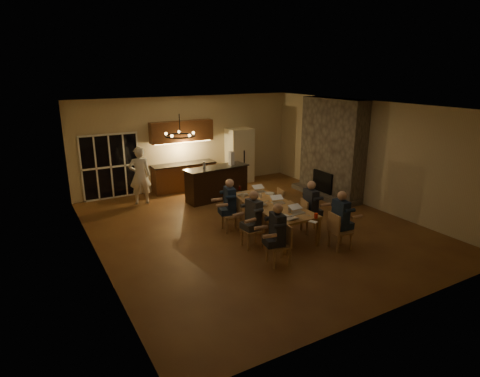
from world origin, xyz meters
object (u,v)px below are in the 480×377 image
person_left_far (230,205)px  laptop_b (298,208)px  laptop_c (260,201)px  plate_left (284,216)px  redcup_near (316,216)px  plate_far (270,193)px  refrigerator (240,156)px  chair_right_mid (311,216)px  bar_bottle (204,165)px  standing_person (140,175)px  mug_front (279,207)px  plate_near (297,208)px  can_silver (289,210)px  can_right (274,196)px  bar_island (217,183)px  chair_left_near (278,245)px  laptop_e (242,191)px  person_right_mid (310,207)px  bar_blender (231,158)px  mug_back (243,195)px  laptop_f (260,188)px  person_right_near (340,219)px  person_left_near (277,234)px  redcup_mid (250,200)px  laptop_d (278,199)px  chair_right_near (340,231)px  chair_left_far (231,214)px  laptop_a (291,214)px  can_cola (240,188)px  chandelier (180,136)px  mug_mid (260,196)px  chair_right_far (287,204)px  chair_left_mid (252,229)px

person_left_far → laptop_b: (1.05, -1.51, 0.17)m
laptop_c → plate_left: bearing=100.5°
redcup_near → plate_far: redcup_near is taller
refrigerator → chair_right_mid: (-0.79, -5.15, -0.55)m
bar_bottle → standing_person: bearing=154.0°
mug_front → plate_near: 0.48m
can_silver → can_right: size_ratio=1.00×
bar_island → standing_person: 2.42m
chair_left_near → laptop_e: bearing=174.8°
person_right_mid → bar_blender: 3.72m
mug_back → redcup_near: bearing=-72.7°
laptop_f → person_right_near: bearing=-72.8°
person_left_near → redcup_mid: (0.51, 1.97, 0.12)m
laptop_e → bar_bottle: 2.01m
laptop_d → bar_bottle: size_ratio=1.33×
bar_island → mug_front: 3.53m
chair_right_near → person_left_far: person_left_far is taller
mug_back → chair_right_near: bearing=-64.9°
laptop_e → bar_bottle: size_ratio=1.33×
refrigerator → laptop_e: 4.03m
chair_left_near → redcup_near: (1.22, 0.25, 0.37)m
laptop_e → redcup_mid: bearing=93.5°
laptop_c → bar_bottle: size_ratio=1.33×
mug_front → mug_back: same height
person_right_near → laptop_e: person_right_near is taller
person_left_far → chair_left_far: bearing=3.7°
laptop_a → bar_blender: 4.29m
person_right_near → person_left_far: bearing=42.9°
chair_left_near → can_cola: (0.78, 3.08, 0.37)m
chandelier → mug_mid: size_ratio=6.29×
can_cola → chair_right_far: bearing=-42.9°
chair_right_near → redcup_mid: chair_right_near is taller
standing_person → plate_left: standing_person is taller
can_silver → can_right: (0.32, 1.12, 0.00)m
chair_left_mid → chair_left_far: (0.05, 1.13, 0.00)m
chair_left_far → laptop_f: (1.18, 0.47, 0.42)m
laptop_f → mug_front: (-0.37, -1.45, -0.06)m
chair_left_near → laptop_c: (0.58, 1.69, 0.42)m
can_silver → plate_far: (0.45, 1.52, -0.05)m
laptop_d → plate_left: bearing=-104.8°
bar_island → chair_right_far: bar_island is taller
person_right_near → plate_far: person_right_near is taller
laptop_f → plate_far: size_ratio=1.21×
chair_left_near → chair_right_near: 1.72m
chair_right_far → laptop_e: (-1.15, 0.51, 0.42)m
laptop_e → person_right_mid: bearing=139.4°
chair_right_far → redcup_near: (-0.56, -1.90, 0.37)m
chair_right_near → mug_mid: (-0.79, 2.29, 0.36)m
bar_island → person_left_far: (-0.84, -2.46, 0.15)m
mug_mid → can_silver: size_ratio=0.83×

